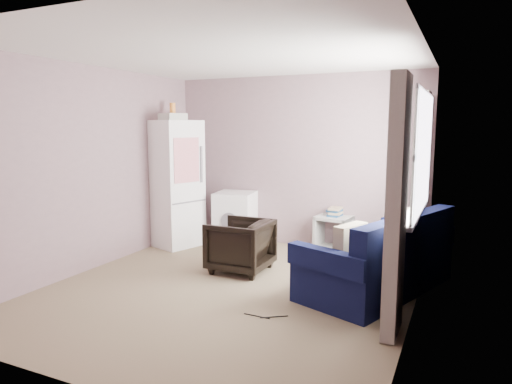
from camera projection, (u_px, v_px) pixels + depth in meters
room at (230, 175)px, 4.82m from camera, size 3.84×4.24×2.54m
armchair at (240, 243)px, 5.58m from camera, size 0.64×0.69×0.71m
fridge at (175, 183)px, 6.74m from camera, size 0.81×0.80×2.11m
washing_machine at (235, 217)px, 6.88m from camera, size 0.64×0.64×0.79m
side_table at (335, 231)px, 6.45m from camera, size 0.52×0.52×0.64m
sofa at (381, 262)px, 4.90m from camera, size 1.50×2.12×0.87m
window_dressing at (412, 191)px, 4.73m from camera, size 0.17×2.62×2.18m
floor_cables at (266, 316)px, 4.26m from camera, size 0.40×0.16×0.01m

